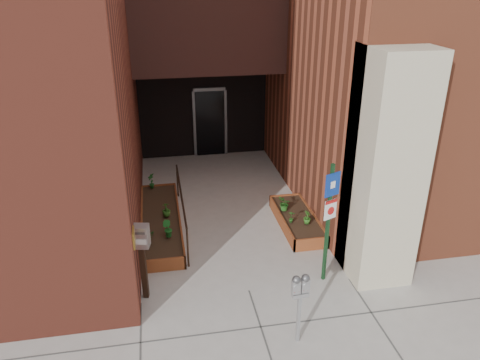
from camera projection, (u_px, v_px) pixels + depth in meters
ground at (249, 291)px, 8.80m from camera, size 80.00×80.00×0.00m
planter_left at (161, 222)px, 10.91m from camera, size 0.90×3.60×0.30m
planter_right at (297, 221)px, 10.99m from camera, size 0.80×2.20×0.30m
handrail at (181, 198)px, 10.70m from camera, size 0.04×3.34×0.90m
parking_meter at (300, 291)px, 7.22m from camera, size 0.29×0.14×1.28m
sign_post at (330, 212)px, 8.52m from camera, size 0.31×0.15×2.43m
payment_dropbox at (141, 246)px, 8.21m from camera, size 0.34×0.28×1.50m
shrub_left_a at (147, 238)px, 9.66m from camera, size 0.40×0.40×0.32m
shrub_left_b at (167, 229)px, 9.95m from camera, size 0.29×0.29×0.37m
shrub_left_c at (166, 209)px, 10.79m from camera, size 0.22×0.22×0.34m
shrub_left_d at (151, 181)px, 12.17m from camera, size 0.26×0.26×0.40m
shrub_right_a at (307, 217)px, 10.48m from camera, size 0.23×0.23×0.30m
shrub_right_b at (291, 217)px, 10.52m from camera, size 0.20×0.20×0.29m
shrub_right_c at (284, 204)px, 11.04m from camera, size 0.41×0.41×0.34m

